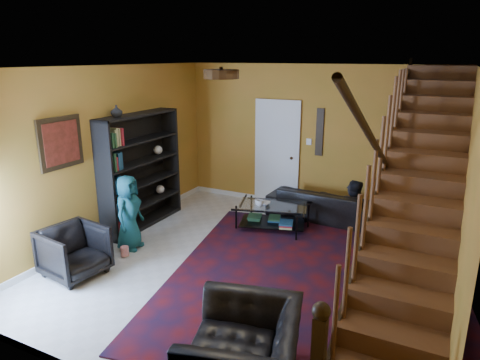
# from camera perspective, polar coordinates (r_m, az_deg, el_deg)

# --- Properties ---
(floor) EXTENTS (5.50, 5.50, 0.00)m
(floor) POSITION_cam_1_polar(r_m,az_deg,el_deg) (6.35, 1.37, -11.33)
(floor) COLOR beige
(floor) RESTS_ON ground
(room) EXTENTS (5.50, 5.50, 5.50)m
(room) POSITION_cam_1_polar(r_m,az_deg,el_deg) (7.97, -3.21, -5.04)
(room) COLOR orange
(room) RESTS_ON ground
(staircase) EXTENTS (0.95, 5.02, 3.18)m
(staircase) POSITION_cam_1_polar(r_m,az_deg,el_deg) (5.33, 22.57, -1.84)
(staircase) COLOR brown
(staircase) RESTS_ON floor
(bookshelf) EXTENTS (0.35, 1.80, 2.00)m
(bookshelf) POSITION_cam_1_polar(r_m,az_deg,el_deg) (7.70, -13.00, 0.96)
(bookshelf) COLOR black
(bookshelf) RESTS_ON floor
(door) EXTENTS (0.82, 0.05, 2.05)m
(door) POSITION_cam_1_polar(r_m,az_deg,el_deg) (8.63, 4.96, 3.36)
(door) COLOR silver
(door) RESTS_ON floor
(framed_picture) EXTENTS (0.04, 0.74, 0.74)m
(framed_picture) POSITION_cam_1_polar(r_m,az_deg,el_deg) (6.61, -22.80, 4.60)
(framed_picture) COLOR maroon
(framed_picture) RESTS_ON room
(wall_hanging) EXTENTS (0.14, 0.03, 0.90)m
(wall_hanging) POSITION_cam_1_polar(r_m,az_deg,el_deg) (8.26, 10.57, 6.28)
(wall_hanging) COLOR black
(wall_hanging) RESTS_ON room
(ceiling_fixture) EXTENTS (0.40, 0.40, 0.10)m
(ceiling_fixture) POSITION_cam_1_polar(r_m,az_deg,el_deg) (4.92, -2.52, 13.91)
(ceiling_fixture) COLOR #3F2814
(ceiling_fixture) RESTS_ON room
(rug) EXTENTS (4.56, 4.99, 0.02)m
(rug) POSITION_cam_1_polar(r_m,az_deg,el_deg) (6.07, 9.88, -12.86)
(rug) COLOR #4C0D10
(rug) RESTS_ON floor
(sofa) EXTENTS (2.00, 0.86, 0.57)m
(sofa) POSITION_cam_1_polar(r_m,az_deg,el_deg) (8.11, 10.82, -3.15)
(sofa) COLOR black
(sofa) RESTS_ON floor
(armchair_left) EXTENTS (0.87, 0.85, 0.70)m
(armchair_left) POSITION_cam_1_polar(r_m,az_deg,el_deg) (6.37, -21.23, -8.90)
(armchair_left) COLOR black
(armchair_left) RESTS_ON floor
(armchair_right) EXTENTS (1.25, 1.35, 0.74)m
(armchair_right) POSITION_cam_1_polar(r_m,az_deg,el_deg) (4.14, 0.40, -22.09)
(armchair_right) COLOR black
(armchair_right) RESTS_ON floor
(person_adult_a) EXTENTS (0.47, 0.33, 1.20)m
(person_adult_a) POSITION_cam_1_polar(r_m,az_deg,el_deg) (8.09, 14.51, -4.49)
(person_adult_a) COLOR black
(person_adult_a) RESTS_ON sofa
(person_adult_b) EXTENTS (0.62, 0.48, 1.26)m
(person_adult_b) POSITION_cam_1_polar(r_m,az_deg,el_deg) (8.07, 14.70, -4.31)
(person_adult_b) COLOR black
(person_adult_b) RESTS_ON sofa
(person_child) EXTENTS (0.47, 0.64, 1.20)m
(person_child) POSITION_cam_1_polar(r_m,az_deg,el_deg) (6.88, -14.63, -4.22)
(person_child) COLOR #175058
(person_child) RESTS_ON armchair_left
(coffee_table) EXTENTS (1.32, 0.99, 0.45)m
(coffee_table) POSITION_cam_1_polar(r_m,az_deg,el_deg) (7.53, 4.35, -4.68)
(coffee_table) COLOR black
(coffee_table) RESTS_ON floor
(cup_a) EXTENTS (0.14, 0.14, 0.10)m
(cup_a) POSITION_cam_1_polar(r_m,az_deg,el_deg) (7.38, 2.66, -3.10)
(cup_a) COLOR #999999
(cup_a) RESTS_ON coffee_table
(cup_b) EXTENTS (0.11, 0.11, 0.09)m
(cup_b) POSITION_cam_1_polar(r_m,az_deg,el_deg) (7.43, 2.35, -2.97)
(cup_b) COLOR #999999
(cup_b) RESTS_ON coffee_table
(bowl) EXTENTS (0.22, 0.22, 0.05)m
(bowl) POSITION_cam_1_polar(r_m,az_deg,el_deg) (7.44, 3.21, -3.15)
(bowl) COLOR #999999
(bowl) RESTS_ON coffee_table
(vase) EXTENTS (0.18, 0.18, 0.19)m
(vase) POSITION_cam_1_polar(r_m,az_deg,el_deg) (7.12, -16.14, 8.81)
(vase) COLOR #999999
(vase) RESTS_ON bookshelf
(popcorn_bucket) EXTENTS (0.16, 0.16, 0.14)m
(popcorn_bucket) POSITION_cam_1_polar(r_m,az_deg,el_deg) (6.80, -15.12, -9.13)
(popcorn_bucket) COLOR red
(popcorn_bucket) RESTS_ON rug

